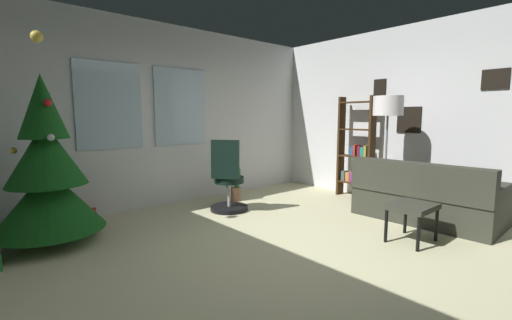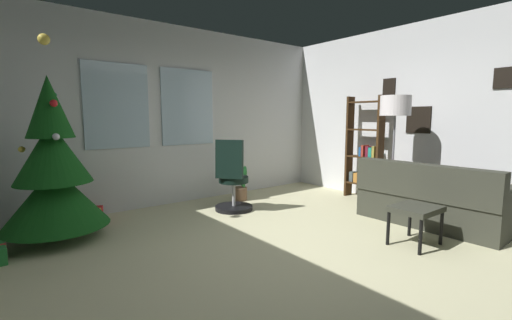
{
  "view_description": "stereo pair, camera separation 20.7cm",
  "coord_description": "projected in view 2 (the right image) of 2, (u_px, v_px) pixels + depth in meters",
  "views": [
    {
      "loc": [
        -2.59,
        -2.32,
        1.38
      ],
      "look_at": [
        -0.12,
        0.51,
        0.91
      ],
      "focal_mm": 24.01,
      "sensor_mm": 36.0,
      "label": 1
    },
    {
      "loc": [
        -2.43,
        -2.45,
        1.38
      ],
      "look_at": [
        -0.12,
        0.51,
        0.91
      ],
      "focal_mm": 24.01,
      "sensor_mm": 36.0,
      "label": 2
    }
  ],
  "objects": [
    {
      "name": "ground_plane",
      "position": [
        295.0,
        255.0,
        3.58
      ],
      "size": [
        5.52,
        5.27,
        0.1
      ],
      "primitive_type": "cube",
      "color": "beige"
    },
    {
      "name": "wall_back_with_windows",
      "position": [
        178.0,
        116.0,
        5.49
      ],
      "size": [
        5.52,
        0.12,
        2.8
      ],
      "color": "silver",
      "rests_on": "ground_plane"
    },
    {
      "name": "wall_right_with_frames",
      "position": [
        431.0,
        116.0,
        5.12
      ],
      "size": [
        0.12,
        5.27,
        2.8
      ],
      "color": "silver",
      "rests_on": "ground_plane"
    },
    {
      "name": "couch",
      "position": [
        442.0,
        202.0,
        4.46
      ],
      "size": [
        1.59,
        1.75,
        0.81
      ],
      "color": "#33342A",
      "rests_on": "ground_plane"
    },
    {
      "name": "footstool",
      "position": [
        416.0,
        211.0,
        3.69
      ],
      "size": [
        0.52,
        0.41,
        0.43
      ],
      "color": "#33342A",
      "rests_on": "ground_plane"
    },
    {
      "name": "holiday_tree",
      "position": [
        54.0,
        173.0,
        3.8
      ],
      "size": [
        1.11,
        1.11,
        2.26
      ],
      "color": "#4C331E",
      "rests_on": "ground_plane"
    },
    {
      "name": "gift_box_red",
      "position": [
        89.0,
        216.0,
        4.49
      ],
      "size": [
        0.4,
        0.43,
        0.2
      ],
      "color": "red",
      "rests_on": "ground_plane"
    },
    {
      "name": "office_chair",
      "position": [
        232.0,
        183.0,
        5.03
      ],
      "size": [
        0.59,
        0.58,
        1.07
      ],
      "color": "black",
      "rests_on": "ground_plane"
    },
    {
      "name": "bookshelf",
      "position": [
        365.0,
        154.0,
        5.77
      ],
      "size": [
        0.18,
        0.64,
        1.73
      ],
      "color": "#382311",
      "rests_on": "ground_plane"
    },
    {
      "name": "floor_lamp",
      "position": [
        395.0,
        112.0,
        4.81
      ],
      "size": [
        0.42,
        0.42,
        1.68
      ],
      "color": "slate",
      "rests_on": "ground_plane"
    },
    {
      "name": "potted_plant",
      "position": [
        240.0,
        185.0,
        5.7
      ],
      "size": [
        0.38,
        0.27,
        0.61
      ],
      "color": "#825F45",
      "rests_on": "ground_plane"
    }
  ]
}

